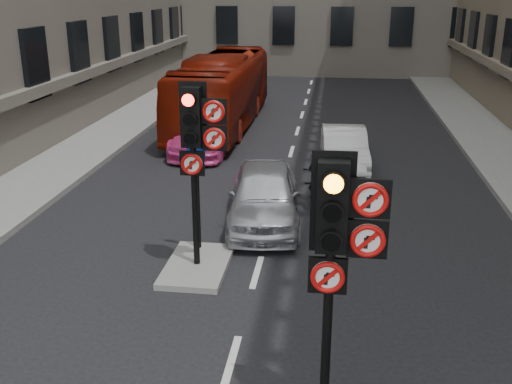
% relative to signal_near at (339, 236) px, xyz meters
% --- Properties ---
extents(pavement_left, '(3.00, 50.00, 0.16)m').
position_rel_signal_near_xyz_m(pavement_left, '(-8.69, 11.01, -2.50)').
color(pavement_left, gray).
rests_on(pavement_left, ground).
extents(centre_island, '(1.20, 2.00, 0.12)m').
position_rel_signal_near_xyz_m(centre_island, '(-2.69, 4.01, -2.52)').
color(centre_island, gray).
rests_on(centre_island, ground).
extents(signal_near, '(0.91, 0.40, 3.58)m').
position_rel_signal_near_xyz_m(signal_near, '(0.00, 0.00, 0.00)').
color(signal_near, black).
rests_on(signal_near, ground).
extents(signal_far, '(0.91, 0.40, 3.58)m').
position_rel_signal_near_xyz_m(signal_far, '(-2.60, 4.00, 0.12)').
color(signal_far, black).
rests_on(signal_far, centre_island).
extents(car_silver, '(2.03, 4.21, 1.38)m').
position_rel_signal_near_xyz_m(car_silver, '(-1.66, 6.61, -1.89)').
color(car_silver, '#AAABB2').
rests_on(car_silver, ground).
extents(car_white, '(1.53, 3.81, 1.23)m').
position_rel_signal_near_xyz_m(car_white, '(0.23, 11.31, -1.97)').
color(car_white, white).
rests_on(car_white, ground).
extents(car_pink, '(1.85, 4.38, 1.26)m').
position_rel_signal_near_xyz_m(car_pink, '(-4.37, 12.74, -1.95)').
color(car_pink, '#EB4599').
rests_on(car_pink, ground).
extents(bus_red, '(2.42, 10.01, 2.78)m').
position_rel_signal_near_xyz_m(bus_red, '(-4.50, 16.56, -1.19)').
color(bus_red, maroon).
rests_on(bus_red, ground).
extents(motorcycle, '(0.52, 1.82, 1.10)m').
position_rel_signal_near_xyz_m(motorcycle, '(-0.56, 8.10, -2.03)').
color(motorcycle, black).
rests_on(motorcycle, ground).
extents(motorcyclist, '(0.64, 0.51, 1.55)m').
position_rel_signal_near_xyz_m(motorcyclist, '(-0.42, 7.72, -1.81)').
color(motorcyclist, black).
rests_on(motorcyclist, ground).
extents(info_sign, '(0.39, 0.16, 2.28)m').
position_rel_signal_near_xyz_m(info_sign, '(-2.80, 4.74, -0.99)').
color(info_sign, black).
rests_on(info_sign, centre_island).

